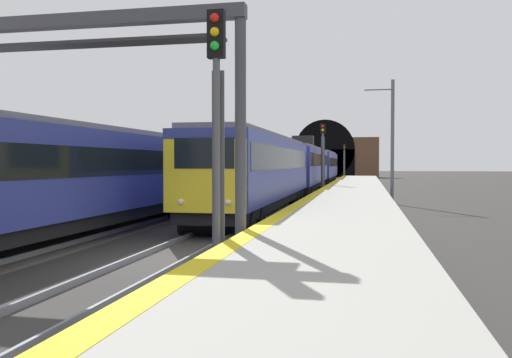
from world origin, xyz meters
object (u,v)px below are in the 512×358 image
object	(u,v)px
train_main_approaching	(303,167)
railway_signal_far	(344,159)
overhead_signal_gantry	(83,72)
catenary_mast_near	(392,141)
train_adjacent_platform	(179,170)
railway_signal_mid	(323,154)
railway_signal_near	(217,119)

from	to	relation	value
train_main_approaching	railway_signal_far	bearing A→B (deg)	176.51
railway_signal_far	overhead_signal_gantry	world-z (taller)	overhead_signal_gantry
railway_signal_far	catenary_mast_near	distance (m)	46.63
train_adjacent_platform	railway_signal_mid	world-z (taller)	railway_signal_mid
train_main_approaching	railway_signal_mid	xyz separation A→B (m)	(-3.53, -1.92, 0.97)
train_main_approaching	overhead_signal_gantry	world-z (taller)	overhead_signal_gantry
railway_signal_mid	catenary_mast_near	bearing A→B (deg)	37.66
train_adjacent_platform	overhead_signal_gantry	xyz separation A→B (m)	(-13.57, -2.22, 2.80)
railway_signal_far	train_main_approaching	bearing A→B (deg)	-3.00
railway_signal_near	railway_signal_far	distance (m)	69.46
railway_signal_near	railway_signal_mid	bearing A→B (deg)	-180.00
train_main_approaching	train_adjacent_platform	xyz separation A→B (m)	(-17.64, 4.44, -0.07)
train_main_approaching	overhead_signal_gantry	bearing A→B (deg)	-4.56
catenary_mast_near	railway_signal_mid	bearing A→B (deg)	37.66
train_adjacent_platform	overhead_signal_gantry	distance (m)	14.03
train_main_approaching	catenary_mast_near	xyz separation A→B (m)	(-9.75, -6.72, 1.71)
train_main_approaching	railway_signal_near	distance (m)	32.92
railway_signal_near	railway_signal_mid	world-z (taller)	railway_signal_near
train_main_approaching	railway_signal_mid	distance (m)	4.14
train_adjacent_platform	railway_signal_near	size ratio (longest dim) A/B	6.44
train_adjacent_platform	railway_signal_mid	bearing A→B (deg)	-23.45
railway_signal_near	railway_signal_mid	distance (m)	29.31
train_main_approaching	railway_signal_near	size ratio (longest dim) A/B	9.40
railway_signal_far	railway_signal_near	bearing A→B (deg)	0.00
railway_signal_near	catenary_mast_near	distance (m)	23.58
railway_signal_near	overhead_signal_gantry	distance (m)	4.68
railway_signal_far	overhead_signal_gantry	xyz separation A→B (m)	(-67.83, 4.14, 1.86)
train_main_approaching	railway_signal_far	world-z (taller)	railway_signal_far
railway_signal_near	overhead_signal_gantry	xyz separation A→B (m)	(1.63, 4.14, 1.44)
railway_signal_mid	railway_signal_far	xyz separation A→B (m)	(40.16, -0.00, -0.10)
railway_signal_mid	overhead_signal_gantry	distance (m)	28.04
train_adjacent_platform	catenary_mast_near	xyz separation A→B (m)	(7.89, -11.16, 1.78)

